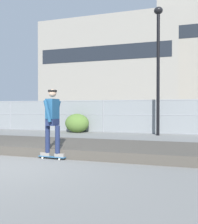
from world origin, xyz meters
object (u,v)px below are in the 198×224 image
(street_lamp, at_px, (158,55))
(skater, at_px, (52,118))
(shrub_left, at_px, (77,123))
(parked_car_near, at_px, (74,116))
(skateboard, at_px, (53,157))

(street_lamp, bearing_deg, skater, -110.68)
(shrub_left, bearing_deg, parked_car_near, 114.99)
(parked_car_near, xyz_separation_m, shrub_left, (1.47, -3.16, -0.30))
(skater, bearing_deg, shrub_left, 106.44)
(street_lamp, xyz_separation_m, parked_car_near, (-5.96, 3.34, -3.23))
(skater, height_order, shrub_left, skater)
(skateboard, distance_m, street_lamp, 8.11)
(skater, xyz_separation_m, street_lamp, (2.49, 6.59, 2.95))
(skateboard, distance_m, skater, 1.05)
(street_lamp, relative_size, parked_car_near, 1.43)
(street_lamp, relative_size, shrub_left, 4.69)
(skateboard, relative_size, skater, 0.45)
(skater, distance_m, parked_car_near, 10.53)
(skateboard, bearing_deg, shrub_left, 106.44)
(skateboard, xyz_separation_m, parked_car_near, (-3.47, 9.94, 0.78))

